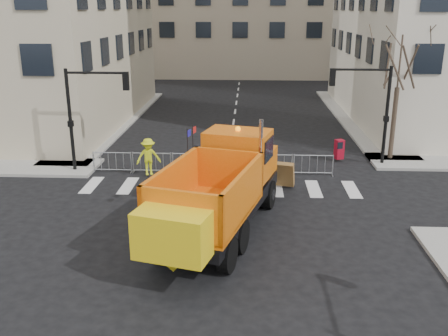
{
  "coord_description": "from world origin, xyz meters",
  "views": [
    {
      "loc": [
        1.11,
        -17.12,
        8.28
      ],
      "look_at": [
        0.14,
        2.5,
        1.95
      ],
      "focal_mm": 40.0,
      "sensor_mm": 36.0,
      "label": 1
    }
  ],
  "objects_px": {
    "cop_b": "(256,164)",
    "worker": "(148,157)",
    "cop_c": "(227,169)",
    "newspaper_box": "(339,149)",
    "cop_a": "(263,176)",
    "plow_truck": "(219,188)"
  },
  "relations": [
    {
      "from": "cop_b",
      "to": "plow_truck",
      "type": "bearing_deg",
      "value": 65.63
    },
    {
      "from": "worker",
      "to": "newspaper_box",
      "type": "relative_size",
      "value": 1.72
    },
    {
      "from": "worker",
      "to": "newspaper_box",
      "type": "height_order",
      "value": "worker"
    },
    {
      "from": "newspaper_box",
      "to": "cop_a",
      "type": "bearing_deg",
      "value": -152.03
    },
    {
      "from": "plow_truck",
      "to": "cop_c",
      "type": "relative_size",
      "value": 5.79
    },
    {
      "from": "cop_a",
      "to": "cop_c",
      "type": "bearing_deg",
      "value": -51.61
    },
    {
      "from": "cop_a",
      "to": "worker",
      "type": "relative_size",
      "value": 0.96
    },
    {
      "from": "plow_truck",
      "to": "newspaper_box",
      "type": "xyz_separation_m",
      "value": [
        6.17,
        9.81,
        -1.18
      ]
    },
    {
      "from": "plow_truck",
      "to": "newspaper_box",
      "type": "relative_size",
      "value": 10.27
    },
    {
      "from": "cop_b",
      "to": "cop_c",
      "type": "height_order",
      "value": "cop_c"
    },
    {
      "from": "plow_truck",
      "to": "worker",
      "type": "distance_m",
      "value": 7.65
    },
    {
      "from": "cop_b",
      "to": "worker",
      "type": "xyz_separation_m",
      "value": [
        -5.41,
        0.49,
        0.14
      ]
    },
    {
      "from": "plow_truck",
      "to": "worker",
      "type": "height_order",
      "value": "plow_truck"
    },
    {
      "from": "plow_truck",
      "to": "worker",
      "type": "relative_size",
      "value": 5.95
    },
    {
      "from": "plow_truck",
      "to": "cop_b",
      "type": "bearing_deg",
      "value": 1.98
    },
    {
      "from": "plow_truck",
      "to": "cop_b",
      "type": "relative_size",
      "value": 5.89
    },
    {
      "from": "cop_b",
      "to": "cop_c",
      "type": "xyz_separation_m",
      "value": [
        -1.37,
        -0.9,
        0.02
      ]
    },
    {
      "from": "cop_b",
      "to": "worker",
      "type": "height_order",
      "value": "worker"
    },
    {
      "from": "cop_a",
      "to": "worker",
      "type": "distance_m",
      "value": 6.13
    },
    {
      "from": "cop_b",
      "to": "newspaper_box",
      "type": "xyz_separation_m",
      "value": [
        4.73,
        3.81,
        -0.26
      ]
    },
    {
      "from": "plow_truck",
      "to": "worker",
      "type": "bearing_deg",
      "value": 46.88
    },
    {
      "from": "cop_c",
      "to": "newspaper_box",
      "type": "height_order",
      "value": "cop_c"
    }
  ]
}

